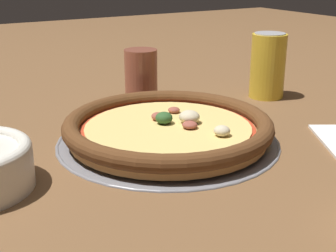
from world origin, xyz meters
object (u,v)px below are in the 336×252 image
(pizza_tray, at_px, (168,140))
(drinking_cup, at_px, (141,74))
(beverage_can, at_px, (268,66))
(pizza, at_px, (168,127))

(pizza_tray, distance_m, drinking_cup, 0.24)
(drinking_cup, bearing_deg, beverage_can, -28.95)
(pizza_tray, xyz_separation_m, beverage_can, (0.29, 0.11, 0.06))
(drinking_cup, xyz_separation_m, beverage_can, (0.21, -0.12, 0.01))
(pizza_tray, bearing_deg, drinking_cup, 71.81)
(drinking_cup, relative_size, beverage_can, 0.76)
(pizza, bearing_deg, beverage_can, 20.51)
(drinking_cup, distance_m, beverage_can, 0.24)
(pizza_tray, xyz_separation_m, drinking_cup, (0.07, 0.22, 0.04))
(pizza, distance_m, beverage_can, 0.31)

